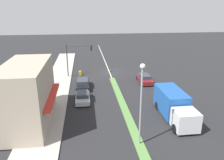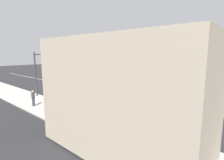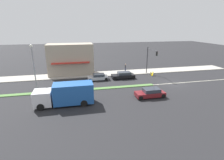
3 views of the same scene
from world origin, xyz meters
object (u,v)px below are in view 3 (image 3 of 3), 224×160
Objects in this scene: delivery_truck at (67,94)px; street_lamp at (33,63)px; warning_aframe_sign at (152,74)px; suv_black at (123,75)px; sedan_silver at (98,77)px; pedestrian at (125,67)px; traffic_signal_main at (150,57)px; sedan_maroon at (150,93)px.

street_lamp is at bearing 42.56° from delivery_truck.
suv_black is at bearing 94.34° from warning_aframe_sign.
sedan_silver is at bearing -63.73° from street_lamp.
traffic_signal_main is at bearing -132.46° from pedestrian.
traffic_signal_main is at bearing -56.18° from delivery_truck.
street_lamp is 1.73× the size of sedan_maroon.
sedan_maroon is 0.94× the size of suv_black.
delivery_truck is 1.66× the size of suv_black.
street_lamp is 17.66m from sedan_maroon.
sedan_silver is (-0.48, 11.39, 0.16)m from warning_aframe_sign.
delivery_truck is (-11.12, 16.61, -2.43)m from traffic_signal_main.
street_lamp is at bearing 108.21° from suv_black.
delivery_truck is (-14.89, 12.49, 0.47)m from pedestrian.
street_lamp reaches higher than suv_black.
traffic_signal_main reaches higher than pedestrian.
delivery_truck is at bearing 90.00° from sedan_maroon.
pedestrian is at bearing -54.87° from sedan_silver.
traffic_signal_main is at bearing -73.88° from street_lamp.
warning_aframe_sign is (5.48, -21.52, -4.35)m from street_lamp.
delivery_truck is at bearing 121.76° from warning_aframe_sign.
sedan_maroon is (-10.48, 5.10, 0.20)m from warning_aframe_sign.
street_lamp is at bearing 104.29° from warning_aframe_sign.
warning_aframe_sign is 11.40m from sedan_silver.
warning_aframe_sign is at bearing -87.59° from sedan_silver.
pedestrian is (3.77, 4.12, -2.91)m from traffic_signal_main.
street_lamp reaches higher than delivery_truck.
sedan_silver is (5.00, -10.13, -4.19)m from street_lamp.
sedan_silver is at bearing 90.00° from suv_black.
traffic_signal_main is 6.93m from suv_black.
delivery_truck reaches higher than suv_black.
traffic_signal_main is at bearing -84.20° from sedan_silver.
traffic_signal_main reaches higher than sedan_maroon.
sedan_maroon is at bearing 154.07° from warning_aframe_sign.
street_lamp reaches higher than sedan_maroon.
suv_black is (5.00, -15.20, -4.15)m from street_lamp.
pedestrian is at bearing -59.92° from street_lamp.
pedestrian reaches higher than sedan_maroon.
warning_aframe_sign is at bearing -75.71° from street_lamp.
warning_aframe_sign is at bearing -25.93° from sedan_maroon.
traffic_signal_main is 20.14m from delivery_truck.
sedan_maroon is at bearing 177.46° from pedestrian.
pedestrian is 0.43× the size of sedan_silver.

